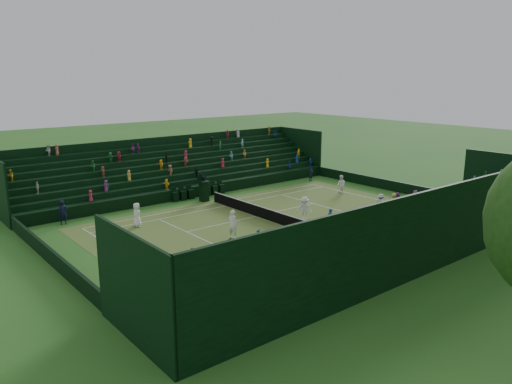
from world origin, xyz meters
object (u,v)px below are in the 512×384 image
Objects in this scene: tennis_net at (256,210)px; player_far_east at (304,209)px; player_near_east at (233,224)px; player_near_west at (137,215)px; umpire_chair at (204,188)px; player_far_west at (341,185)px.

tennis_net is 6.13× the size of player_far_east.
tennis_net is 5.77× the size of player_near_east.
player_far_east is (3.25, 2.15, 0.43)m from tennis_net.
player_far_east is at bearing -102.15° from player_near_west.
player_far_east is at bearing 14.70° from umpire_chair.
player_far_east is (6.69, 10.67, 0.05)m from player_near_west.
player_far_east is at bearing -42.33° from player_far_west.
player_far_east reaches higher than player_near_west.
player_far_west is (5.85, 11.49, -0.26)m from umpire_chair.
umpire_chair is at bearing -43.13° from player_near_east.
player_near_east reaches higher than player_far_east.
umpire_chair reaches higher than player_near_east.
umpire_chair reaches higher than tennis_net.
tennis_net is at bearing -75.85° from player_near_east.
player_far_west is at bearing 63.03° from umpire_chair.
umpire_chair is 1.42× the size of player_far_east.
player_near_east is (9.96, -4.15, -0.15)m from umpire_chair.
player_near_west is at bearing -67.57° from umpire_chair.
tennis_net is at bearing -62.75° from player_far_west.
umpire_chair is at bearing -94.47° from player_far_west.
umpire_chair is at bearing 157.82° from player_far_east.
tennis_net is at bearing 176.63° from player_far_east.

